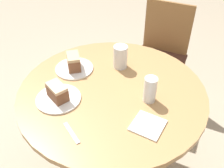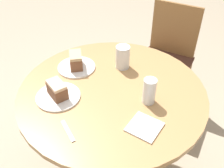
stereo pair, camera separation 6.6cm
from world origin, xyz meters
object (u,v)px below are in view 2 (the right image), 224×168
(cake_slice_near, at_px, (76,60))
(cake_slice_far, at_px, (57,90))
(plate_near, at_px, (77,67))
(glass_lemonade, at_px, (149,92))
(chair, at_px, (165,60))
(glass_water, at_px, (123,58))
(plate_far, at_px, (58,96))

(cake_slice_near, height_order, cake_slice_far, cake_slice_near)
(plate_near, xyz_separation_m, glass_lemonade, (0.49, -0.02, 0.06))
(chair, height_order, plate_near, chair)
(glass_lemonade, bearing_deg, cake_slice_far, -149.35)
(cake_slice_far, relative_size, glass_water, 0.94)
(cake_slice_near, height_order, glass_water, glass_water)
(cake_slice_near, bearing_deg, plate_near, 0.00)
(plate_near, height_order, glass_water, glass_water)
(cake_slice_near, relative_size, cake_slice_far, 1.00)
(glass_lemonade, xyz_separation_m, glass_water, (-0.27, 0.18, -0.00))
(chair, xyz_separation_m, plate_far, (-0.14, -1.05, 0.30))
(cake_slice_far, bearing_deg, plate_far, -45.00)
(plate_near, bearing_deg, cake_slice_far, -69.92)
(cake_slice_near, bearing_deg, glass_lemonade, -1.91)
(plate_near, distance_m, plate_far, 0.27)
(chair, xyz_separation_m, cake_slice_far, (-0.14, -1.05, 0.34))
(cake_slice_near, bearing_deg, glass_water, 36.90)
(plate_far, height_order, cake_slice_far, cake_slice_far)
(glass_lemonade, height_order, glass_water, same)
(plate_near, height_order, glass_lemonade, glass_lemonade)
(plate_near, height_order, plate_far, same)
(cake_slice_near, relative_size, glass_water, 0.94)
(chair, relative_size, cake_slice_far, 6.95)
(glass_lemonade, bearing_deg, plate_near, 178.09)
(chair, xyz_separation_m, cake_slice_near, (-0.23, -0.80, 0.35))
(chair, height_order, cake_slice_near, chair)
(chair, relative_size, cake_slice_near, 6.94)
(glass_lemonade, relative_size, glass_water, 1.00)
(plate_far, height_order, glass_lemonade, glass_lemonade)
(chair, bearing_deg, glass_water, -98.04)
(cake_slice_near, xyz_separation_m, glass_water, (0.22, 0.16, 0.01))
(chair, relative_size, plate_far, 3.91)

